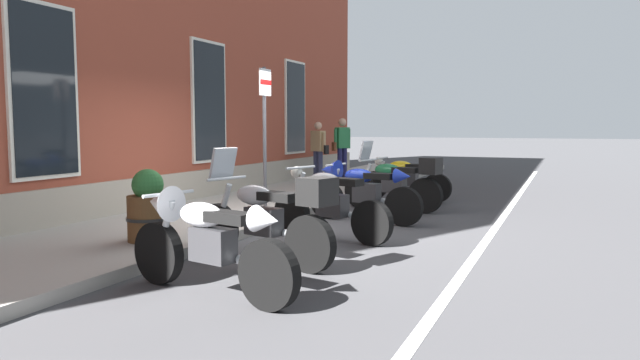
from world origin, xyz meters
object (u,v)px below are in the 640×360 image
Objects in this scene: motorcycle_green_touring at (397,182)px; pedestrian_tan_coat at (318,148)px; motorcycle_yellow_naked at (404,179)px; motorcycle_grey_naked at (329,205)px; motorcycle_silver_touring at (268,217)px; motorcycle_blue_sport at (360,189)px; parking_sign at (265,119)px; pedestrian_striped_shirt at (342,144)px; barrel_planter at (148,209)px; motorcycle_white_sport at (203,237)px.

pedestrian_tan_coat reaches higher than motorcycle_green_touring.
motorcycle_grey_naked is at bearing -178.58° from motorcycle_yellow_naked.
motorcycle_silver_touring is 1.01× the size of motorcycle_blue_sport.
parking_sign reaches higher than motorcycle_yellow_naked.
motorcycle_blue_sport is 1.24× the size of pedestrian_striped_shirt.
motorcycle_silver_touring is 10.07m from pedestrian_striped_shirt.
motorcycle_green_touring reaches higher than motorcycle_grey_naked.
pedestrian_tan_coat is (6.98, 3.13, 0.52)m from motorcycle_grey_naked.
parking_sign is at bearing -5.35° from barrel_planter.
motorcycle_silver_touring is 1.25× the size of pedestrian_striped_shirt.
pedestrian_striped_shirt reaches higher than motorcycle_white_sport.
barrel_planter is (1.35, 1.74, -0.01)m from motorcycle_white_sport.
motorcycle_white_sport is at bearing -162.96° from pedestrian_tan_coat.
parking_sign is (-3.58, 1.44, 1.24)m from motorcycle_yellow_naked.
motorcycle_silver_touring is 3.29m from parking_sign.
pedestrian_tan_coat is at bearing 162.60° from pedestrian_striped_shirt.
pedestrian_striped_shirt is at bearing 38.64° from motorcycle_yellow_naked.
motorcycle_yellow_naked is at bearing 0.39° from motorcycle_silver_touring.
motorcycle_blue_sport is (1.58, 0.08, 0.07)m from motorcycle_grey_naked.
motorcycle_white_sport is 1.25× the size of pedestrian_striped_shirt.
motorcycle_green_touring is at bearing -2.72° from motorcycle_grey_naked.
motorcycle_grey_naked is 1.20× the size of pedestrian_striped_shirt.
motorcycle_blue_sport is 0.85× the size of parking_sign.
motorcycle_grey_naked is 1.59m from motorcycle_blue_sport.
pedestrian_striped_shirt is (4.90, 2.97, 0.53)m from motorcycle_green_touring.
pedestrian_striped_shirt is at bearing -17.40° from pedestrian_tan_coat.
parking_sign is (-5.97, -1.58, 0.70)m from pedestrian_tan_coat.
parking_sign is (1.01, 1.55, 1.22)m from motorcycle_grey_naked.
motorcycle_white_sport is 1.03× the size of motorcycle_yellow_naked.
motorcycle_yellow_naked is (4.59, 0.11, -0.03)m from motorcycle_grey_naked.
motorcycle_green_touring is 1.54m from motorcycle_yellow_naked.
motorcycle_white_sport is 7.61m from motorcycle_yellow_naked.
pedestrian_tan_coat is at bearing 8.71° from barrel_planter.
barrel_planter is at bearing 52.21° from motorcycle_white_sport.
parking_sign is (-2.07, 1.70, 1.16)m from motorcycle_green_touring.
motorcycle_yellow_naked is (3.01, 0.04, -0.09)m from motorcycle_blue_sport.
motorcycle_white_sport is 1.04× the size of motorcycle_grey_naked.
pedestrian_tan_coat is at bearing 19.42° from motorcycle_silver_touring.
motorcycle_grey_naked is 4.59m from motorcycle_yellow_naked.
pedestrian_tan_coat is at bearing 39.99° from motorcycle_green_touring.
motorcycle_grey_naked is at bearing -155.85° from pedestrian_tan_coat.
barrel_planter is at bearing -174.00° from pedestrian_striped_shirt.
motorcycle_grey_naked is at bearing 177.28° from motorcycle_green_touring.
motorcycle_blue_sport is 3.01m from motorcycle_yellow_naked.
parking_sign reaches higher than motorcycle_grey_naked.
pedestrian_striped_shirt is (7.98, 2.82, 0.58)m from motorcycle_grey_naked.
motorcycle_green_touring is 0.83× the size of parking_sign.
pedestrian_striped_shirt is at bearing 14.06° from motorcycle_white_sport.
motorcycle_silver_touring is 9.21m from pedestrian_tan_coat.
motorcycle_yellow_naked is at bearing 9.71° from motorcycle_green_touring.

